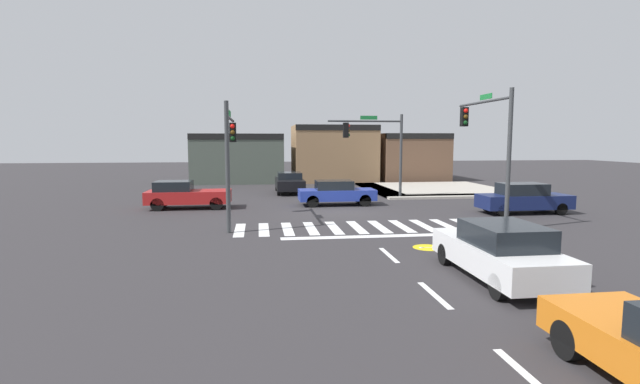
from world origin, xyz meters
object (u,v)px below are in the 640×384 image
traffic_signal_southeast (488,133)px  car_blue (336,193)px  traffic_signal_southwest (230,144)px  car_navy (523,198)px  car_black (289,182)px  car_red (186,195)px  car_white (500,251)px  traffic_signal_northeast (376,141)px

traffic_signal_southeast → car_blue: (-5.83, 6.50, -3.35)m
traffic_signal_southwest → car_navy: size_ratio=1.16×
traffic_signal_southwest → car_blue: (5.68, 5.46, -2.85)m
traffic_signal_southeast → car_blue: bearing=41.9°
traffic_signal_southwest → car_navy: (14.75, 1.20, -2.82)m
traffic_signal_southeast → car_black: bearing=31.3°
traffic_signal_southwest → car_navy: bearing=-85.3°
car_red → car_black: bearing=48.6°
traffic_signal_southwest → car_red: size_ratio=1.17×
traffic_signal_southwest → car_white: 12.53m
traffic_signal_northeast → car_white: (-1.06, -17.73, -2.96)m
traffic_signal_southwest → car_blue: size_ratio=1.20×
traffic_signal_northeast → traffic_signal_southeast: size_ratio=0.92×
traffic_signal_northeast → traffic_signal_southwest: bearing=43.4°
car_blue → car_white: bearing=-82.6°
car_blue → car_red: car_red is taller
traffic_signal_southwest → car_black: bearing=-15.6°
car_blue → car_white: 15.13m
car_black → traffic_signal_northeast: bearing=52.2°
traffic_signal_southeast → traffic_signal_southwest: size_ratio=1.11×
car_navy → car_black: 15.84m
car_navy → car_red: car_navy is taller
traffic_signal_southwest → car_black: traffic_signal_southwest is taller
traffic_signal_southeast → car_white: traffic_signal_southeast is taller
car_blue → car_navy: size_ratio=0.96×
car_blue → car_white: (1.94, -15.01, 0.04)m
traffic_signal_southeast → car_blue: size_ratio=1.34×
car_red → car_blue: bearing=1.5°
traffic_signal_southeast → car_red: traffic_signal_southeast is taller
car_blue → car_red: size_ratio=0.97×
car_blue → car_black: (-2.26, 6.81, 0.02)m
traffic_signal_northeast → car_navy: traffic_signal_northeast is taller
traffic_signal_northeast → car_blue: size_ratio=1.23×
traffic_signal_southeast → traffic_signal_northeast: bearing=17.1°
car_navy → car_red: (-17.52, 4.04, -0.00)m
traffic_signal_northeast → car_navy: 9.72m
traffic_signal_southwest → car_red: 6.57m
car_white → car_red: size_ratio=1.03×
car_blue → car_navy: (9.07, -4.26, 0.03)m
traffic_signal_southwest → car_blue: traffic_signal_southwest is taller
traffic_signal_southwest → car_red: (-2.77, 5.24, -2.82)m
traffic_signal_southeast → car_red: size_ratio=1.30×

